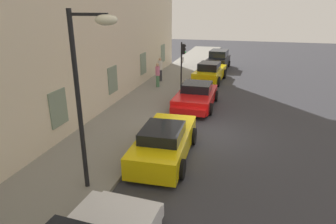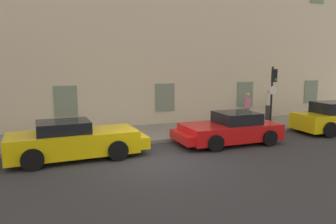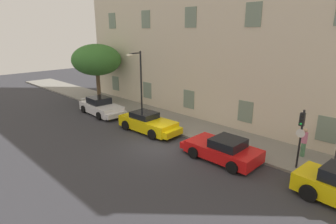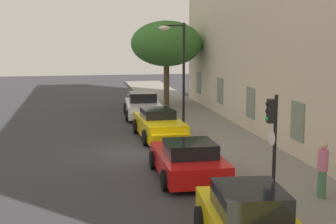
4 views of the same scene
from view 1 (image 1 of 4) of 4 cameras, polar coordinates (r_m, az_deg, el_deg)
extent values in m
plane|color=#333338|center=(13.76, 7.71, -4.26)|extent=(80.00, 80.00, 0.00)
cube|color=gray|center=(14.76, -8.33, -2.30)|extent=(60.00, 3.59, 0.14)
cube|color=gray|center=(12.96, -20.38, 0.69)|extent=(1.10, 0.06, 1.50)
cube|color=gray|center=(17.25, -10.62, 6.16)|extent=(1.10, 0.06, 1.50)
cube|color=gray|center=(21.93, -4.79, 9.30)|extent=(1.10, 0.06, 1.50)
cube|color=gray|center=(26.79, -0.99, 11.27)|extent=(1.10, 0.06, 1.50)
cube|color=white|center=(8.13, -8.86, -19.64)|extent=(1.45, 1.89, 0.40)
cube|color=yellow|center=(11.44, -0.67, -6.09)|extent=(4.53, 1.98, 0.79)
cube|color=black|center=(10.89, -1.09, -4.00)|extent=(1.84, 1.51, 0.41)
cube|color=yellow|center=(13.23, 1.33, -2.85)|extent=(1.40, 1.71, 0.43)
cylinder|color=black|center=(12.95, -3.12, -3.95)|extent=(0.72, 0.27, 0.71)
cylinder|color=black|center=(12.61, 4.82, -4.68)|extent=(0.72, 0.27, 0.71)
cylinder|color=black|center=(10.61, -7.26, -9.80)|extent=(0.72, 0.27, 0.71)
cylinder|color=black|center=(10.19, 2.51, -10.99)|extent=(0.72, 0.27, 0.71)
cube|color=red|center=(17.34, 5.37, 2.77)|extent=(4.12, 2.05, 0.67)
cube|color=black|center=(17.48, 5.61, 4.85)|extent=(1.65, 1.64, 0.48)
cube|color=red|center=(15.67, 4.18, 0.62)|extent=(1.24, 1.88, 0.37)
cylinder|color=black|center=(16.06, 8.12, 0.56)|extent=(0.67, 0.24, 0.67)
cylinder|color=black|center=(16.41, 1.05, 1.19)|extent=(0.67, 0.24, 0.67)
cylinder|color=black|center=(18.47, 9.17, 3.07)|extent=(0.67, 0.24, 0.67)
cylinder|color=black|center=(18.78, 2.98, 3.58)|extent=(0.67, 0.24, 0.67)
cube|color=yellow|center=(23.37, 8.07, 7.29)|extent=(4.56, 2.17, 0.79)
cube|color=black|center=(22.92, 7.98, 8.76)|extent=(1.88, 1.59, 0.54)
cube|color=yellow|center=(25.27, 8.99, 7.95)|extent=(1.46, 1.78, 0.44)
cylinder|color=black|center=(24.92, 6.65, 7.62)|extent=(0.76, 0.30, 0.74)
cylinder|color=black|center=(24.59, 10.81, 7.23)|extent=(0.76, 0.30, 0.74)
cylinder|color=black|center=(22.32, 5.00, 6.25)|extent=(0.76, 0.30, 0.74)
cylinder|color=black|center=(21.94, 9.63, 5.81)|extent=(0.76, 0.30, 0.74)
cube|color=black|center=(28.52, 9.71, 9.45)|extent=(3.69, 1.93, 0.95)
cube|color=#1E232B|center=(28.39, 9.80, 11.04)|extent=(2.24, 1.63, 0.65)
cylinder|color=black|center=(27.40, 11.06, 8.34)|extent=(0.61, 0.24, 0.60)
cylinder|color=black|center=(27.68, 7.54, 8.65)|extent=(0.61, 0.24, 0.60)
cylinder|color=black|center=(29.50, 11.68, 9.10)|extent=(0.61, 0.24, 0.60)
cylinder|color=black|center=(29.76, 8.39, 9.38)|extent=(0.61, 0.24, 0.60)
cylinder|color=black|center=(20.68, 2.59, 9.01)|extent=(0.10, 0.10, 3.13)
cube|color=black|center=(20.47, 3.03, 12.06)|extent=(0.22, 0.20, 0.66)
sphere|color=black|center=(20.42, 3.35, 12.63)|extent=(0.12, 0.12, 0.12)
sphere|color=black|center=(20.45, 3.34, 12.04)|extent=(0.12, 0.12, 0.12)
sphere|color=green|center=(20.48, 3.33, 11.46)|extent=(0.12, 0.12, 0.12)
cylinder|color=white|center=(20.60, 2.88, 10.00)|extent=(0.44, 0.02, 0.44)
cylinder|color=black|center=(8.93, -16.81, 1.06)|extent=(0.14, 0.14, 5.38)
cube|color=black|center=(8.22, -15.19, 17.75)|extent=(0.08, 1.10, 0.08)
ellipsoid|color=#EAE5C6|center=(7.99, -11.85, 17.02)|extent=(0.44, 0.60, 0.28)
cylinder|color=#333338|center=(22.71, -1.52, 7.09)|extent=(0.40, 0.40, 0.87)
cylinder|color=silver|center=(22.55, -1.54, 9.00)|extent=(0.50, 0.50, 0.67)
sphere|color=tan|center=(22.47, -1.55, 10.14)|extent=(0.22, 0.22, 0.22)
cylinder|color=#4C7F59|center=(21.07, -2.00, 6.00)|extent=(0.33, 0.33, 0.82)
cylinder|color=pink|center=(20.91, -2.02, 7.92)|extent=(0.41, 0.41, 0.63)
sphere|color=tan|center=(20.82, -2.03, 9.09)|extent=(0.22, 0.22, 0.22)
camera|label=2|loc=(12.77, 57.08, 0.40)|focal=33.50mm
camera|label=3|loc=(26.02, 39.17, 18.82)|focal=29.38mm
camera|label=4|loc=(32.12, 17.57, 17.71)|focal=51.47mm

